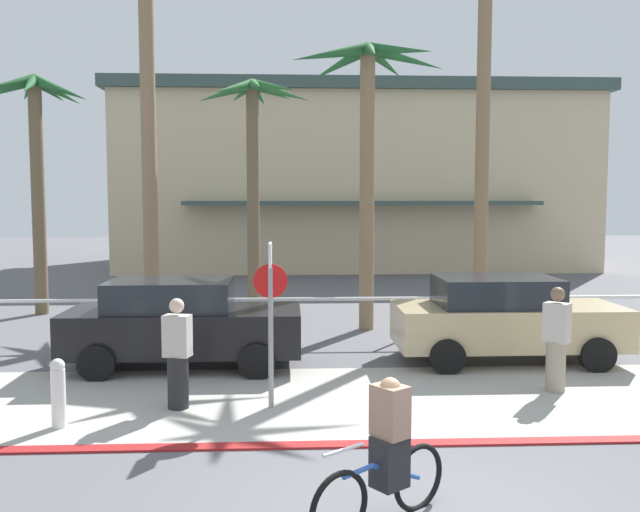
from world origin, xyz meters
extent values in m
plane|color=#5B5B60|center=(0.00, 10.00, 0.00)|extent=(80.00, 80.00, 0.00)
cube|color=#ADAAA0|center=(0.00, 4.20, 0.01)|extent=(44.00, 4.00, 0.02)
cube|color=maroon|center=(0.00, 2.20, 0.01)|extent=(44.00, 0.24, 0.03)
cube|color=beige|center=(1.79, 27.04, 3.83)|extent=(20.79, 10.08, 7.66)
cube|color=#384C47|center=(1.79, 27.04, 7.91)|extent=(21.39, 10.68, 0.50)
cube|color=#384C47|center=(1.79, 21.50, 3.00)|extent=(14.56, 1.20, 0.16)
cylinder|color=white|center=(0.00, 8.50, 1.00)|extent=(24.11, 0.08, 0.08)
cylinder|color=white|center=(-5.48, 8.50, 0.50)|extent=(0.08, 0.08, 1.00)
cylinder|color=white|center=(-3.29, 8.50, 0.50)|extent=(0.08, 0.08, 1.00)
cylinder|color=white|center=(-1.10, 8.50, 0.50)|extent=(0.08, 0.08, 1.00)
cylinder|color=white|center=(1.10, 8.50, 0.50)|extent=(0.08, 0.08, 1.00)
cylinder|color=white|center=(3.29, 8.50, 0.50)|extent=(0.08, 0.08, 1.00)
cylinder|color=white|center=(5.48, 8.50, 0.50)|extent=(0.08, 0.08, 1.00)
cylinder|color=gray|center=(-1.57, 3.85, 1.10)|extent=(0.08, 0.08, 2.20)
cube|color=white|center=(-1.57, 3.85, 2.38)|extent=(0.04, 0.56, 0.36)
cylinder|color=red|center=(-1.57, 3.85, 1.98)|extent=(0.52, 0.03, 0.52)
cylinder|color=white|center=(-4.54, 3.07, 0.42)|extent=(0.20, 0.20, 0.85)
sphere|color=white|center=(-4.54, 3.07, 0.90)|extent=(0.20, 0.20, 0.20)
cylinder|color=brown|center=(-8.14, 12.77, 3.20)|extent=(0.36, 0.36, 6.41)
cone|color=#235B2D|center=(-7.43, 12.77, 6.15)|extent=(1.52, 0.32, 0.83)
cone|color=#235B2D|center=(-7.65, 13.18, 6.14)|extent=(1.29, 1.15, 0.83)
cone|color=#235B2D|center=(-8.00, 13.58, 6.23)|extent=(0.61, 1.75, 0.68)
cone|color=#235B2D|center=(-8.53, 13.45, 6.23)|extent=(1.10, 1.59, 0.67)
cone|color=#235B2D|center=(-9.00, 13.08, 6.19)|extent=(1.90, 0.95, 0.74)
cone|color=#235B2D|center=(-8.93, 12.48, 6.16)|extent=(1.78, 0.91, 0.81)
cone|color=#235B2D|center=(-8.50, 12.14, 6.21)|extent=(1.04, 1.48, 0.70)
cone|color=#235B2D|center=(-8.01, 12.02, 6.15)|extent=(0.60, 1.65, 0.83)
cone|color=#235B2D|center=(-7.55, 12.27, 6.18)|extent=(1.45, 1.29, 0.76)
cylinder|color=#846B4C|center=(-4.63, 10.35, 4.94)|extent=(0.36, 0.36, 9.88)
cylinder|color=brown|center=(-2.29, 13.54, 3.23)|extent=(0.36, 0.36, 6.46)
cone|color=#2D6B33|center=(-1.47, 13.54, 6.23)|extent=(1.73, 0.32, 0.76)
cone|color=#2D6B33|center=(-1.74, 14.00, 6.31)|extent=(1.37, 1.22, 0.60)
cone|color=#2D6B33|center=(-2.14, 14.39, 6.28)|extent=(0.63, 1.83, 0.68)
cone|color=#2D6B33|center=(-2.61, 14.09, 6.29)|extent=(0.96, 1.34, 0.64)
cone|color=#2D6B33|center=(-3.10, 13.83, 6.25)|extent=(1.80, 0.92, 0.73)
cone|color=#2D6B33|center=(-2.93, 13.30, 6.22)|extent=(1.49, 0.80, 0.77)
cone|color=#2D6B33|center=(-2.74, 12.75, 6.23)|extent=(1.22, 1.79, 0.76)
cone|color=#2D6B33|center=(-2.15, 12.71, 6.30)|extent=(0.62, 1.76, 0.63)
cone|color=#2D6B33|center=(-1.70, 13.04, 6.31)|extent=(1.43, 1.27, 0.60)
cylinder|color=#846B4C|center=(0.62, 10.13, 3.39)|extent=(0.36, 0.36, 6.77)
cone|color=#235B2D|center=(1.54, 10.13, 6.54)|extent=(1.91, 0.32, 0.77)
cone|color=#235B2D|center=(1.10, 10.60, 6.52)|extent=(1.25, 1.25, 0.80)
cone|color=#235B2D|center=(0.62, 11.06, 6.56)|extent=(0.32, 1.92, 0.74)
cone|color=#235B2D|center=(-0.01, 10.76, 6.51)|extent=(1.56, 1.56, 0.84)
cone|color=#235B2D|center=(-0.28, 10.13, 6.63)|extent=(1.87, 0.32, 0.60)
cone|color=#235B2D|center=(-0.01, 9.49, 6.57)|extent=(1.55, 1.55, 0.71)
cone|color=#235B2D|center=(0.62, 9.43, 6.56)|extent=(0.32, 1.50, 0.73)
cone|color=#235B2D|center=(1.27, 9.49, 6.61)|extent=(1.55, 1.55, 0.63)
cylinder|color=#846B4C|center=(3.80, 11.39, 4.81)|extent=(0.36, 0.36, 9.63)
cube|color=black|center=(-3.27, 6.46, 0.73)|extent=(4.40, 1.80, 0.80)
cube|color=#1E2328|center=(-3.52, 6.46, 1.41)|extent=(2.29, 1.58, 0.56)
cylinder|color=black|center=(-1.87, 7.36, 0.33)|extent=(0.66, 0.22, 0.66)
cylinder|color=black|center=(-1.87, 5.56, 0.33)|extent=(0.66, 0.22, 0.66)
cylinder|color=black|center=(-4.68, 7.36, 0.33)|extent=(0.66, 0.22, 0.66)
cylinder|color=black|center=(-4.68, 5.56, 0.33)|extent=(0.66, 0.22, 0.66)
cube|color=tan|center=(3.02, 6.64, 0.73)|extent=(4.40, 1.80, 0.80)
cube|color=#1E2328|center=(2.77, 6.64, 1.41)|extent=(2.29, 1.58, 0.56)
cylinder|color=black|center=(4.43, 7.54, 0.33)|extent=(0.66, 0.22, 0.66)
cylinder|color=black|center=(4.43, 5.74, 0.33)|extent=(0.66, 0.22, 0.66)
cylinder|color=black|center=(1.61, 7.54, 0.33)|extent=(0.66, 0.22, 0.66)
cylinder|color=black|center=(1.61, 5.74, 0.33)|extent=(0.66, 0.22, 0.66)
torus|color=black|center=(-0.84, -0.31, 0.33)|extent=(0.61, 0.48, 0.72)
torus|color=black|center=(0.04, 0.35, 0.33)|extent=(0.61, 0.48, 0.72)
cylinder|color=#2851A8|center=(-0.22, 0.15, 0.48)|extent=(0.58, 0.45, 0.35)
cylinder|color=#2851A8|center=(-0.64, -0.17, 0.62)|extent=(0.34, 0.27, 0.07)
cylinder|color=#2851A8|center=(-0.30, 0.09, 0.55)|extent=(0.05, 0.05, 0.44)
cylinder|color=silver|center=(-0.80, -0.28, 0.88)|extent=(0.42, 0.33, 0.04)
cube|color=#232326|center=(-0.30, 0.09, 0.61)|extent=(0.42, 0.42, 0.52)
cube|color=#93705B|center=(-0.30, 0.09, 1.13)|extent=(0.41, 0.43, 0.52)
sphere|color=#9E7556|center=(-0.30, 0.09, 1.36)|extent=(0.22, 0.22, 0.22)
cylinder|color=gray|center=(3.14, 4.50, 0.43)|extent=(0.45, 0.45, 0.85)
cube|color=#B7B2A8|center=(3.14, 4.50, 1.18)|extent=(0.47, 0.46, 0.66)
sphere|color=brown|center=(3.14, 4.50, 1.65)|extent=(0.23, 0.23, 0.23)
cylinder|color=#232326|center=(-3.00, 3.87, 0.41)|extent=(0.39, 0.39, 0.83)
cube|color=#B7B2A8|center=(-3.00, 3.87, 1.14)|extent=(0.45, 0.35, 0.64)
sphere|color=beige|center=(-3.00, 3.87, 1.61)|extent=(0.23, 0.23, 0.23)
camera|label=1|loc=(-1.32, -6.57, 3.26)|focal=38.73mm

